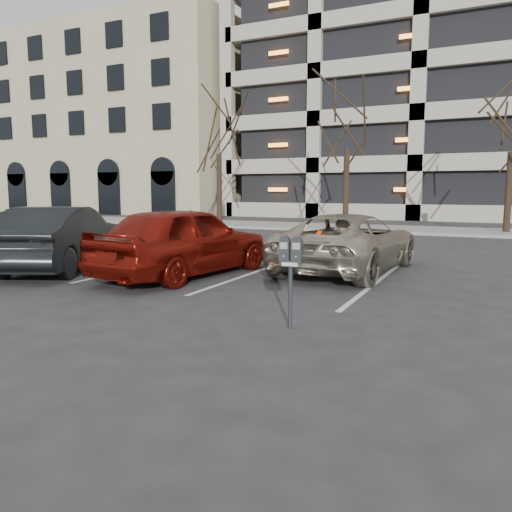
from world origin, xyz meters
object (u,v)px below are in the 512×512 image
at_px(car_red, 185,241).
at_px(parking_meter, 291,260).
at_px(tree_b, 348,99).
at_px(suv_silver, 349,243).
at_px(car_dark, 61,238).
at_px(tree_a, 219,110).

bearing_deg(car_red, parking_meter, 148.43).
xyz_separation_m(tree_b, parking_meter, (4.06, -17.47, -5.18)).
distance_m(parking_meter, suv_silver, 5.15).
bearing_deg(car_dark, tree_a, -98.31).
distance_m(tree_b, car_red, 15.48).
height_order(car_red, car_dark, car_red).
bearing_deg(tree_b, suv_silver, -74.23).
distance_m(tree_b, car_dark, 16.21).
relative_size(tree_b, suv_silver, 1.70).
relative_size(tree_a, suv_silver, 1.69).
height_order(tree_b, car_dark, tree_b).
xyz_separation_m(suv_silver, car_red, (-3.10, -2.16, 0.11)).
xyz_separation_m(tree_a, parking_meter, (11.06, -17.47, -5.14)).
bearing_deg(car_dark, car_red, 165.32).
relative_size(tree_a, car_dark, 1.85).
bearing_deg(suv_silver, tree_b, -70.19).
bearing_deg(car_red, car_dark, 16.57).
bearing_deg(tree_a, car_red, -63.01).
bearing_deg(parking_meter, car_dark, 152.34).
height_order(parking_meter, car_red, car_red).
height_order(parking_meter, suv_silver, suv_silver).
distance_m(tree_a, car_dark, 16.51).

